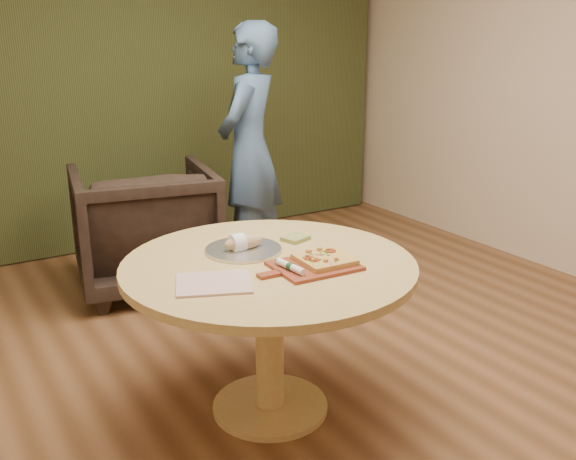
# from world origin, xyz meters

# --- Properties ---
(room_shell) EXTENTS (5.04, 6.04, 2.84)m
(room_shell) POSITION_xyz_m (0.00, 0.00, 1.40)
(room_shell) COLOR brown
(room_shell) RESTS_ON ground
(curtain) EXTENTS (4.80, 0.14, 2.78)m
(curtain) POSITION_xyz_m (0.00, 2.90, 1.40)
(curtain) COLOR #2C3417
(curtain) RESTS_ON ground
(pedestal_table) EXTENTS (1.31, 1.31, 0.75)m
(pedestal_table) POSITION_xyz_m (-0.28, 0.08, 0.61)
(pedestal_table) COLOR tan
(pedestal_table) RESTS_ON ground
(pizza_paddle) EXTENTS (0.45, 0.30, 0.01)m
(pizza_paddle) POSITION_xyz_m (-0.16, -0.08, 0.76)
(pizza_paddle) COLOR brown
(pizza_paddle) RESTS_ON pedestal_table
(flatbread_pizza) EXTENTS (0.23, 0.23, 0.04)m
(flatbread_pizza) POSITION_xyz_m (-0.09, -0.08, 0.78)
(flatbread_pizza) COLOR tan
(flatbread_pizza) RESTS_ON pizza_paddle
(cutlery_roll) EXTENTS (0.05, 0.20, 0.03)m
(cutlery_roll) POSITION_xyz_m (-0.27, -0.09, 0.78)
(cutlery_roll) COLOR white
(cutlery_roll) RESTS_ON pizza_paddle
(newspaper) EXTENTS (0.37, 0.35, 0.01)m
(newspaper) POSITION_xyz_m (-0.60, -0.03, 0.76)
(newspaper) COLOR white
(newspaper) RESTS_ON pedestal_table
(serving_tray) EXTENTS (0.36, 0.36, 0.02)m
(serving_tray) POSITION_xyz_m (-0.31, 0.27, 0.76)
(serving_tray) COLOR silver
(serving_tray) RESTS_ON pedestal_table
(bread_roll) EXTENTS (0.19, 0.09, 0.09)m
(bread_roll) POSITION_xyz_m (-0.32, 0.27, 0.79)
(bread_roll) COLOR tan
(bread_roll) RESTS_ON serving_tray
(green_packet) EXTENTS (0.14, 0.13, 0.02)m
(green_packet) POSITION_xyz_m (-0.01, 0.28, 0.76)
(green_packet) COLOR olive
(green_packet) RESTS_ON pedestal_table
(armchair) EXTENTS (1.06, 1.01, 0.95)m
(armchair) POSITION_xyz_m (-0.23, 1.88, 0.47)
(armchair) COLOR black
(armchair) RESTS_ON ground
(person_standing) EXTENTS (0.78, 0.75, 1.80)m
(person_standing) POSITION_xyz_m (0.58, 1.84, 0.90)
(person_standing) COLOR #456694
(person_standing) RESTS_ON ground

